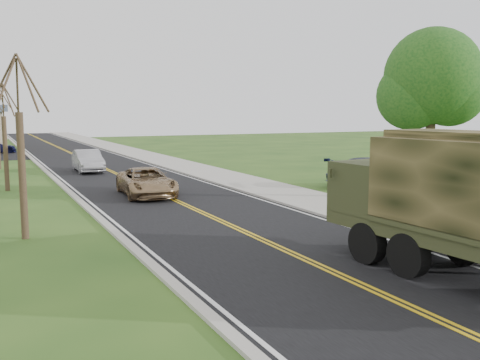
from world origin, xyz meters
TOP-DOWN VIEW (x-y plane):
  - ground at (0.00, 0.00)m, footprint 160.00×160.00m
  - road at (0.00, 40.00)m, footprint 8.00×120.00m
  - curb_right at (4.15, 40.00)m, footprint 0.30×120.00m
  - sidewalk_right at (5.90, 40.00)m, footprint 3.20×120.00m
  - curb_left at (-4.15, 40.00)m, footprint 0.30×120.00m
  - leafy_tree at (11.00, 10.01)m, footprint 4.83×4.50m
  - bare_tree_a at (-7.00, 10.00)m, footprint 1.93×2.26m
  - bare_tree_b at (-7.00, 22.00)m, footprint 1.83×2.14m
  - military_truck at (2.64, 0.42)m, footprint 3.13×7.67m
  - suv_champagne at (-0.80, 17.05)m, footprint 2.67×5.22m
  - sedan_silver at (-1.48, 29.20)m, footprint 1.70×4.68m
  - pickup_navy at (11.72, 14.46)m, footprint 6.09×3.63m

SIDE VIEW (x-z plane):
  - ground at x=0.00m, z-range 0.00..0.00m
  - road at x=0.00m, z-range 0.00..0.01m
  - sidewalk_right at x=5.90m, z-range 0.00..0.10m
  - curb_left at x=-4.15m, z-range 0.00..0.10m
  - curb_right at x=4.15m, z-range 0.00..0.12m
  - suv_champagne at x=-0.80m, z-range 0.00..1.41m
  - sedan_silver at x=-1.48m, z-range 0.00..1.53m
  - pickup_navy at x=11.72m, z-range 0.00..1.65m
  - military_truck at x=2.64m, z-range 0.27..4.01m
  - bare_tree_b at x=-7.00m, z-range -0.39..5.34m
  - bare_tree_a at x=-7.00m, z-range -0.41..5.66m
  - leafy_tree at x=11.00m, z-range 1.44..9.54m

